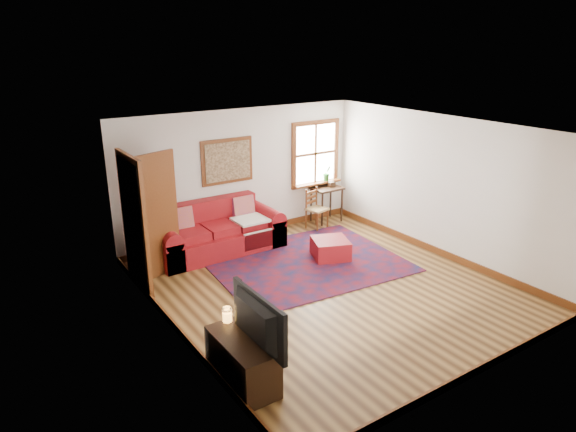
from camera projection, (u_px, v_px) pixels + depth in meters
ground at (327, 287)px, 8.09m from camera, size 5.50×5.50×0.00m
room_envelope at (330, 186)px, 7.57m from camera, size 5.04×5.54×2.52m
window at (317, 160)px, 10.73m from camera, size 1.18×0.20×1.38m
doorway at (147, 218)px, 7.99m from camera, size 0.89×1.08×2.14m
framed_artwork at (227, 161)px, 9.57m from camera, size 1.05×0.07×0.85m
persian_rug at (306, 262)px, 8.97m from camera, size 3.41×2.82×0.02m
red_leather_sofa at (217, 235)px, 9.39m from camera, size 2.36×0.97×0.92m
red_ottoman at (330, 249)px, 9.12m from camera, size 0.79×0.79×0.35m
side_table at (327, 193)px, 10.84m from camera, size 0.62×0.47×0.75m
ladder_back_chair at (315, 207)px, 10.52m from camera, size 0.46×0.45×0.82m
media_cabinet at (242, 361)px, 5.76m from camera, size 0.45×1.00×0.55m
television at (250, 322)px, 5.45m from camera, size 0.14×1.05×0.60m
candle_hurricane at (227, 315)px, 6.02m from camera, size 0.12×0.12×0.18m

